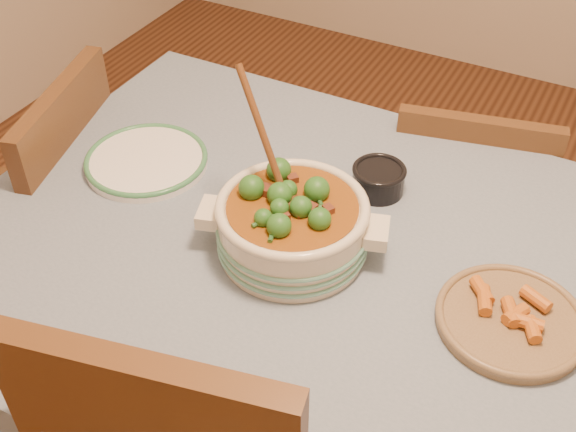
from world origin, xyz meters
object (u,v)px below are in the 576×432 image
object	(u,v)px
white_plate	(146,160)
dining_table	(370,309)
fried_plate	(511,318)
condiment_bowl	(379,178)
chair_left	(48,215)
chair_far	(462,210)
stew_casserole	(292,222)

from	to	relation	value
white_plate	dining_table	bearing A→B (deg)	-8.14
dining_table	fried_plate	size ratio (longest dim) A/B	5.07
dining_table	condiment_bowl	distance (m)	0.28
white_plate	chair_left	distance (m)	0.42
chair_left	dining_table	bearing A→B (deg)	71.71
dining_table	chair_left	world-z (taller)	chair_left
fried_plate	chair_left	size ratio (longest dim) A/B	0.37
condiment_bowl	fried_plate	bearing A→B (deg)	-34.51
dining_table	chair_left	bearing A→B (deg)	176.97
chair_far	fried_plate	bearing A→B (deg)	97.85
fried_plate	chair_left	distance (m)	1.19
dining_table	stew_casserole	distance (m)	0.23
white_plate	fried_plate	distance (m)	0.84
chair_far	condiment_bowl	bearing A→B (deg)	60.49
dining_table	fried_plate	distance (m)	0.28
dining_table	chair_left	distance (m)	0.92
dining_table	condiment_bowl	size ratio (longest dim) A/B	12.01
white_plate	chair_far	distance (m)	0.86
dining_table	fried_plate	bearing A→B (deg)	0.20
stew_casserole	fried_plate	xyz separation A→B (m)	(0.42, 0.01, -0.05)
white_plate	condiment_bowl	distance (m)	0.51
stew_casserole	chair_left	distance (m)	0.81
condiment_bowl	chair_left	world-z (taller)	chair_left
condiment_bowl	dining_table	bearing A→B (deg)	-68.82
chair_far	chair_left	xyz separation A→B (m)	(-0.93, -0.57, 0.04)
condiment_bowl	chair_far	size ratio (longest dim) A/B	0.17
fried_plate	stew_casserole	bearing A→B (deg)	-178.71
condiment_bowl	stew_casserole	bearing A→B (deg)	-106.97
dining_table	fried_plate	world-z (taller)	fried_plate
dining_table	condiment_bowl	bearing A→B (deg)	111.18
white_plate	chair_far	bearing A→B (deg)	41.61
condiment_bowl	chair_left	distance (m)	0.88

